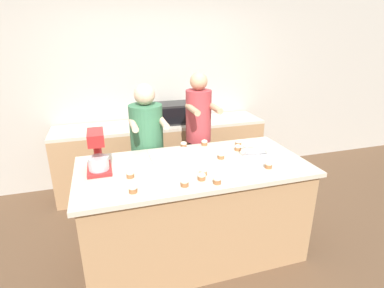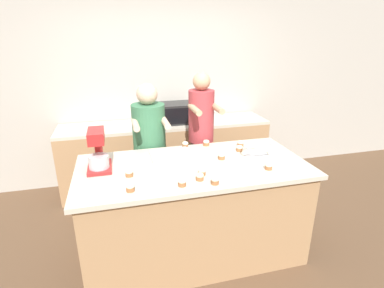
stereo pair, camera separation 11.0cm
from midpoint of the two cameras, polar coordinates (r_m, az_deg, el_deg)
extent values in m
plane|color=brown|center=(3.22, 1.28, -19.46)|extent=(16.00, 16.00, 0.00)
cube|color=#B2ADA3|center=(4.30, -5.28, 10.77)|extent=(10.00, 0.06, 2.70)
cube|color=#A87F56|center=(2.95, 1.35, -12.69)|extent=(1.99, 0.94, 0.90)
cube|color=beige|center=(2.72, 1.43, -4.32)|extent=(2.07, 1.00, 0.04)
cube|color=#A87F56|center=(4.22, -4.09, -2.25)|extent=(2.80, 0.60, 0.88)
cube|color=beige|center=(4.07, -4.25, 3.76)|extent=(2.80, 0.60, 0.04)
cylinder|color=brown|center=(3.51, -6.77, -7.70)|extent=(0.28, 0.28, 0.84)
cylinder|color=#38704C|center=(3.25, -7.26, 2.96)|extent=(0.35, 0.35, 0.52)
sphere|color=#DBB293|center=(3.16, -7.56, 9.42)|extent=(0.22, 0.22, 0.22)
cylinder|color=#DBB293|center=(3.04, -9.72, 3.75)|extent=(0.06, 0.34, 0.06)
cylinder|color=#DBB293|center=(3.08, -4.14, 4.19)|extent=(0.06, 0.34, 0.06)
cylinder|color=#232328|center=(3.60, 2.52, -6.14)|extent=(0.22, 0.22, 0.91)
cylinder|color=#A8383D|center=(3.34, 2.72, 5.33)|extent=(0.28, 0.28, 0.57)
sphere|color=tan|center=(3.26, 2.83, 11.83)|extent=(0.19, 0.19, 0.19)
cylinder|color=tan|center=(3.12, 1.55, 6.61)|extent=(0.06, 0.34, 0.06)
cylinder|color=tan|center=(3.19, 5.74, 6.83)|extent=(0.06, 0.34, 0.06)
cube|color=red|center=(2.73, -16.05, -4.29)|extent=(0.20, 0.30, 0.03)
cylinder|color=red|center=(2.78, -16.28, -0.90)|extent=(0.07, 0.07, 0.23)
cube|color=red|center=(2.61, -16.67, 1.48)|extent=(0.13, 0.26, 0.10)
cylinder|color=#BCBCC1|center=(2.66, -16.20, -3.25)|extent=(0.17, 0.17, 0.11)
cone|color=#BCBCC1|center=(2.92, 13.52, -1.43)|extent=(0.27, 0.27, 0.12)
torus|color=#BCBCC1|center=(2.90, 13.61, -0.39)|extent=(0.28, 0.28, 0.01)
cube|color=#BCBCC1|center=(2.89, -2.79, -2.09)|extent=(0.40, 0.29, 0.02)
cube|color=white|center=(2.89, -2.79, -1.73)|extent=(0.33, 0.23, 0.02)
cube|color=black|center=(4.06, -2.22, 5.96)|extent=(0.55, 0.36, 0.26)
cube|color=black|center=(3.87, -2.35, 5.27)|extent=(0.37, 0.01, 0.21)
cube|color=#2D2D2D|center=(3.93, 1.20, 5.51)|extent=(0.11, 0.01, 0.21)
cylinder|color=#9E6038|center=(3.19, 10.18, -0.14)|extent=(0.06, 0.06, 0.03)
ellipsoid|color=beige|center=(3.18, 10.21, 0.31)|extent=(0.07, 0.07, 0.04)
cylinder|color=#9E6038|center=(2.43, 2.78, -6.53)|extent=(0.06, 0.06, 0.03)
ellipsoid|color=beige|center=(2.42, 2.79, -5.98)|extent=(0.07, 0.07, 0.04)
cylinder|color=#9E6038|center=(2.53, -10.64, -5.73)|extent=(0.06, 0.06, 0.03)
ellipsoid|color=beige|center=(2.52, -10.68, -5.20)|extent=(0.07, 0.07, 0.04)
cylinder|color=#9E6038|center=(3.17, 3.72, 0.00)|extent=(0.06, 0.06, 0.03)
ellipsoid|color=beige|center=(3.16, 3.73, 0.44)|extent=(0.07, 0.07, 0.04)
cylinder|color=#9E6038|center=(2.34, -0.54, -7.64)|extent=(0.06, 0.06, 0.03)
ellipsoid|color=beige|center=(2.33, -0.55, -7.07)|extent=(0.07, 0.07, 0.04)
cylinder|color=#9E6038|center=(3.06, 10.04, -1.06)|extent=(0.06, 0.06, 0.03)
ellipsoid|color=beige|center=(3.05, 10.07, -0.60)|extent=(0.07, 0.07, 0.04)
cylinder|color=#9E6038|center=(2.30, -10.31, -8.47)|extent=(0.06, 0.06, 0.03)
ellipsoid|color=beige|center=(2.29, -10.35, -7.90)|extent=(0.07, 0.07, 0.04)
cylinder|color=#9E6038|center=(2.84, 6.73, -2.56)|extent=(0.06, 0.06, 0.03)
ellipsoid|color=beige|center=(2.83, 6.76, -2.08)|extent=(0.07, 0.07, 0.04)
cylinder|color=#9E6038|center=(2.38, 5.71, -7.23)|extent=(0.06, 0.06, 0.03)
ellipsoid|color=beige|center=(2.37, 5.74, -6.67)|extent=(0.07, 0.07, 0.04)
cylinder|color=#9E6038|center=(2.71, 15.50, -4.36)|extent=(0.06, 0.06, 0.03)
ellipsoid|color=beige|center=(2.70, 15.55, -3.85)|extent=(0.07, 0.07, 0.04)
cylinder|color=#9E6038|center=(3.11, -0.27, -0.32)|extent=(0.06, 0.06, 0.03)
ellipsoid|color=beige|center=(3.10, -0.27, 0.13)|extent=(0.07, 0.07, 0.04)
cylinder|color=#9E6038|center=(2.51, 3.16, -5.59)|extent=(0.06, 0.06, 0.03)
ellipsoid|color=beige|center=(2.50, 3.17, -5.05)|extent=(0.07, 0.07, 0.04)
cylinder|color=#9E6038|center=(2.94, -16.21, -2.41)|extent=(0.06, 0.06, 0.03)
ellipsoid|color=beige|center=(2.94, -16.26, -1.94)|extent=(0.07, 0.07, 0.04)
camera|label=1|loc=(0.06, -88.82, 0.44)|focal=28.00mm
camera|label=2|loc=(0.06, 91.18, -0.44)|focal=28.00mm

